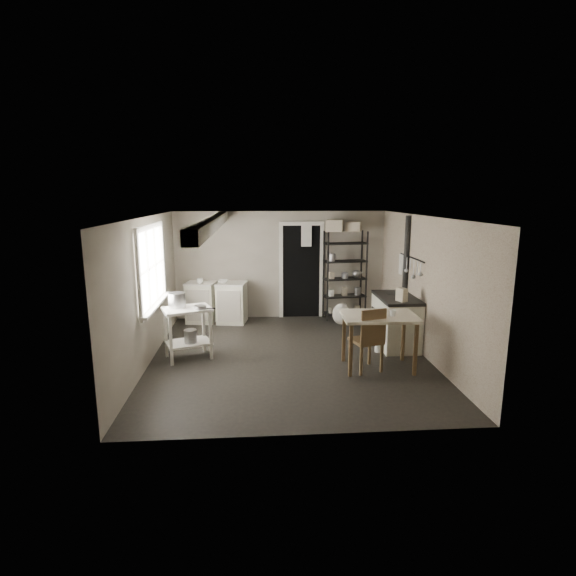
{
  "coord_description": "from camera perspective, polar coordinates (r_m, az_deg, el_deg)",
  "views": [
    {
      "loc": [
        -0.54,
        -7.06,
        2.63
      ],
      "look_at": [
        0.0,
        0.3,
        1.1
      ],
      "focal_mm": 28.0,
      "sensor_mm": 36.0,
      "label": 1
    }
  ],
  "objects": [
    {
      "name": "wall_back",
      "position": [
        9.69,
        -0.96,
        2.93
      ],
      "size": [
        4.5,
        0.02,
        2.3
      ],
      "primitive_type": "cube",
      "color": "#A49B8B",
      "rests_on": "ground"
    },
    {
      "name": "table_cup",
      "position": [
        6.94,
        13.13,
        -3.84
      ],
      "size": [
        0.12,
        0.12,
        0.09
      ],
      "primitive_type": "imported",
      "rotation": [
        0.0,
        0.0,
        -0.29
      ],
      "color": "white",
      "rests_on": "work_table"
    },
    {
      "name": "window",
      "position": [
        7.54,
        -17.04,
        2.57
      ],
      "size": [
        0.12,
        1.76,
        1.28
      ],
      "primitive_type": null,
      "color": "silver",
      "rests_on": "wall_left"
    },
    {
      "name": "mixing_bowl",
      "position": [
        9.39,
        -8.26,
        1.32
      ],
      "size": [
        0.34,
        0.34,
        0.07
      ],
      "primitive_type": "imported",
      "rotation": [
        0.0,
        0.0,
        -0.21
      ],
      "color": "white",
      "rests_on": "base_cabinets"
    },
    {
      "name": "shelf_jar",
      "position": [
        9.49,
        5.38,
        3.99
      ],
      "size": [
        0.1,
        0.1,
        0.18
      ],
      "primitive_type": "imported",
      "rotation": [
        0.0,
        0.0,
        -0.19
      ],
      "color": "white",
      "rests_on": "shelf_rack"
    },
    {
      "name": "prep_table",
      "position": [
        7.53,
        -12.57,
        -5.8
      ],
      "size": [
        0.88,
        0.76,
        0.85
      ],
      "primitive_type": null,
      "rotation": [
        0.0,
        0.0,
        0.37
      ],
      "color": "silver",
      "rests_on": "ground"
    },
    {
      "name": "chair",
      "position": [
        6.95,
        9.88,
        -6.45
      ],
      "size": [
        0.52,
        0.53,
        1.0
      ],
      "primitive_type": null,
      "rotation": [
        0.0,
        0.0,
        0.29
      ],
      "color": "brown",
      "rests_on": "ground"
    },
    {
      "name": "flour_sack",
      "position": [
        9.35,
        6.77,
        -3.18
      ],
      "size": [
        0.42,
        0.38,
        0.43
      ],
      "primitive_type": "ellipsoid",
      "rotation": [
        0.0,
        0.0,
        0.23
      ],
      "color": "silver",
      "rests_on": "ground"
    },
    {
      "name": "wall_front",
      "position": [
        4.83,
        2.47,
        -6.17
      ],
      "size": [
        4.5,
        0.02,
        2.3
      ],
      "primitive_type": "cube",
      "color": "#A49B8B",
      "rests_on": "ground"
    },
    {
      "name": "stovepipe",
      "position": [
        8.43,
        14.85,
        4.24
      ],
      "size": [
        0.15,
        0.15,
        1.53
      ],
      "primitive_type": null,
      "rotation": [
        0.0,
        0.0,
        0.33
      ],
      "color": "black",
      "rests_on": "stove"
    },
    {
      "name": "floor_crock",
      "position": [
        7.88,
        11.36,
        -7.45
      ],
      "size": [
        0.13,
        0.13,
        0.14
      ],
      "primitive_type": "cylinder",
      "rotation": [
        0.0,
        0.0,
        0.21
      ],
      "color": "white",
      "rests_on": "ground"
    },
    {
      "name": "wall_left",
      "position": [
        7.41,
        -17.44,
        -0.35
      ],
      "size": [
        0.02,
        5.0,
        2.3
      ],
      "primitive_type": "cube",
      "color": "#A49B8B",
      "rests_on": "ground"
    },
    {
      "name": "counter_cup",
      "position": [
        9.38,
        -11.14,
        1.31
      ],
      "size": [
        0.18,
        0.18,
        0.11
      ],
      "primitive_type": "imported",
      "rotation": [
        0.0,
        0.0,
        0.41
      ],
      "color": "white",
      "rests_on": "base_cabinets"
    },
    {
      "name": "ceiling_beam",
      "position": [
        7.1,
        -9.61,
        8.08
      ],
      "size": [
        0.18,
        5.0,
        0.18
      ],
      "primitive_type": null,
      "color": "silver",
      "rests_on": "ceiling"
    },
    {
      "name": "wall_right",
      "position": [
        7.74,
        17.03,
        0.16
      ],
      "size": [
        0.02,
        5.0,
        2.3
      ],
      "primitive_type": "cube",
      "color": "#A49B8B",
      "rests_on": "ground"
    },
    {
      "name": "saucepan",
      "position": [
        7.31,
        -11.09,
        -2.6
      ],
      "size": [
        0.21,
        0.21,
        0.11
      ],
      "primitive_type": "cylinder",
      "rotation": [
        0.0,
        0.0,
        0.09
      ],
      "color": "#AAAAAC",
      "rests_on": "prep_table"
    },
    {
      "name": "shelf_rack",
      "position": [
        9.67,
        7.23,
        1.62
      ],
      "size": [
        0.93,
        0.47,
        1.89
      ],
      "primitive_type": null,
      "rotation": [
        0.0,
        0.0,
        0.14
      ],
      "color": "black",
      "rests_on": "ground"
    },
    {
      "name": "base_cabinets",
      "position": [
        9.53,
        -9.05,
        -1.6
      ],
      "size": [
        1.37,
        0.76,
        0.85
      ],
      "primitive_type": null,
      "rotation": [
        0.0,
        0.0,
        -0.16
      ],
      "color": "silver",
      "rests_on": "ground"
    },
    {
      "name": "oats_box",
      "position": [
        7.69,
        14.25,
        -0.82
      ],
      "size": [
        0.17,
        0.21,
        0.27
      ],
      "primitive_type": "cube",
      "rotation": [
        0.0,
        0.0,
        0.4
      ],
      "color": "beige",
      "rests_on": "side_ledge"
    },
    {
      "name": "stove",
      "position": [
        8.18,
        13.52,
        -4.16
      ],
      "size": [
        0.64,
        1.14,
        0.89
      ],
      "primitive_type": null,
      "rotation": [
        0.0,
        0.0,
        -0.01
      ],
      "color": "silver",
      "rests_on": "ground"
    },
    {
      "name": "storage_box_a",
      "position": [
        9.45,
        5.98,
        7.89
      ],
      "size": [
        0.43,
        0.4,
        0.24
      ],
      "primitive_type": "cube",
      "rotation": [
        0.0,
        0.0,
        -0.32
      ],
      "color": "beige",
      "rests_on": "shelf_rack"
    },
    {
      "name": "floor",
      "position": [
        7.55,
        0.17,
        -8.66
      ],
      "size": [
        5.0,
        5.0,
        0.0
      ],
      "primitive_type": "plane",
      "color": "black",
      "rests_on": "ground"
    },
    {
      "name": "stockpot",
      "position": [
        7.48,
        -13.92,
        -1.69
      ],
      "size": [
        0.29,
        0.29,
        0.29
      ],
      "primitive_type": "cylinder",
      "rotation": [
        0.0,
        0.0,
        -0.06
      ],
      "color": "#AAAAAC",
      "rests_on": "prep_table"
    },
    {
      "name": "doorway",
      "position": [
        9.72,
        1.7,
        2.06
      ],
      "size": [
        0.96,
        0.1,
        2.08
      ],
      "primitive_type": null,
      "color": "silver",
      "rests_on": "ground"
    },
    {
      "name": "side_ledge",
      "position": [
        7.85,
        14.16,
        -4.93
      ],
      "size": [
        0.56,
        0.32,
        0.85
      ],
      "primitive_type": null,
      "rotation": [
        0.0,
        0.0,
        0.04
      ],
      "color": "silver",
      "rests_on": "ground"
    },
    {
      "name": "utensil_rail",
      "position": [
        8.21,
        15.31,
        3.73
      ],
      "size": [
        0.06,
        1.2,
        0.44
      ],
      "primitive_type": null,
      "color": "#AAAAAC",
      "rests_on": "wall_right"
    },
    {
      "name": "work_table",
      "position": [
        7.09,
        11.38,
        -7.03
      ],
      "size": [
        1.15,
        0.82,
        0.85
      ],
      "primitive_type": null,
      "rotation": [
        0.0,
        0.0,
        -0.04
      ],
      "color": "beige",
      "rests_on": "ground"
    },
    {
      "name": "bucket",
      "position": [
        7.49,
        -12.28,
        -6.02
      ],
      "size": [
        0.26,
        0.26,
        0.22
      ],
      "primitive_type": "cylinder",
      "rotation": [
        0.0,
        0.0,
        0.35
      ],
      "color": "#AAAAAC",
      "rests_on": "prep_table"
    },
    {
      "name": "wallpaper_panel",
      "position": [
        7.73,
        16.96,
        0.16
      ],
      "size": [
        0.01,
        5.0,
        2.3
      ],
      "primitive_type": null,
      "color": "#B9AC96",
      "rests_on": "wall_right"
    },
    {
      "name": "ceiling",
      "position": [
        7.09,
        0.18,
        9.04
      ],
      "size": [
        5.0,
        5.0,
        0.0
      ],
      "primitive_type": "plane",
      "rotation": [
        3.14,
        0.0,
        0.0
      ],
      "color": "silver",
      "rests_on": "wall_back"
    },
    {
      "name": "storage_box_b",
      "position": [
        9.53,
        8.34,
        7.74
      ],
      "size": [
        0.39,
        0.37,
        0.2
      ],
      "primitive_type": "cube",
      "rotation": [
        0.0,
        0.0,
        -0.36
      ],
      "color": "beige",
      "rests_on": "shelf_rack"
    }
  ]
}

